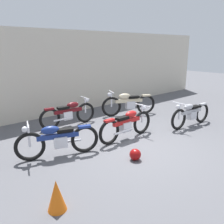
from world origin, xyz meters
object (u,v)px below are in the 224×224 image
at_px(motorcycle_cream, 129,103).
at_px(traffic_cone, 57,195).
at_px(motorcycle_red, 127,124).
at_px(motorcycle_blue, 58,140).
at_px(helmet, 135,155).
at_px(motorcycle_maroon, 69,113).
at_px(motorcycle_silver, 191,114).

bearing_deg(motorcycle_cream, traffic_cone, 58.00).
relative_size(motorcycle_red, motorcycle_blue, 1.06).
xyz_separation_m(traffic_cone, motorcycle_blue, (1.01, 1.80, 0.17)).
xyz_separation_m(helmet, motorcycle_red, (0.83, 1.13, 0.31)).
distance_m(helmet, motorcycle_red, 1.43).
xyz_separation_m(motorcycle_red, motorcycle_maroon, (-0.66, 2.15, -0.00)).
xyz_separation_m(helmet, traffic_cone, (-2.31, -0.42, 0.14)).
distance_m(traffic_cone, motorcycle_maroon, 4.45).
height_order(motorcycle_blue, motorcycle_maroon, same).
bearing_deg(traffic_cone, motorcycle_silver, 9.81).
relative_size(traffic_cone, motorcycle_red, 0.27).
height_order(motorcycle_silver, motorcycle_cream, motorcycle_cream).
bearing_deg(helmet, motorcycle_blue, 133.10).
bearing_deg(motorcycle_maroon, motorcycle_silver, -36.63).
distance_m(motorcycle_red, motorcycle_cream, 2.53).
height_order(traffic_cone, motorcycle_maroon, motorcycle_maroon).
relative_size(motorcycle_red, motorcycle_silver, 1.03).
height_order(traffic_cone, motorcycle_blue, motorcycle_blue).
bearing_deg(motorcycle_red, motorcycle_blue, 172.42).
xyz_separation_m(traffic_cone, motorcycle_silver, (5.58, 0.96, 0.16)).
xyz_separation_m(helmet, motorcycle_maroon, (0.17, 3.28, 0.30)).
bearing_deg(helmet, motorcycle_silver, 9.45).
relative_size(helmet, motorcycle_blue, 0.14).
xyz_separation_m(motorcycle_blue, motorcycle_cream, (3.94, 1.51, 0.04)).
xyz_separation_m(motorcycle_silver, motorcycle_cream, (-0.63, 2.35, 0.05)).
height_order(helmet, motorcycle_blue, motorcycle_blue).
bearing_deg(motorcycle_silver, traffic_cone, 14.17).
relative_size(motorcycle_silver, motorcycle_maroon, 0.97).
xyz_separation_m(traffic_cone, motorcycle_cream, (4.95, 3.32, 0.20)).
distance_m(motorcycle_blue, motorcycle_cream, 4.22).
bearing_deg(motorcycle_red, motorcycle_silver, -14.10).
distance_m(traffic_cone, motorcycle_silver, 5.67).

